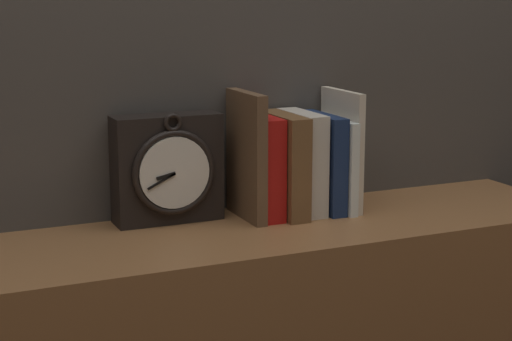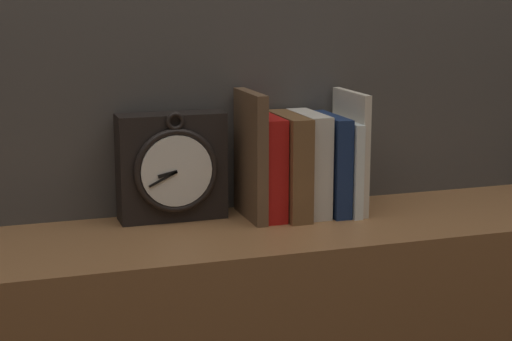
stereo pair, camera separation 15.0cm
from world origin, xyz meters
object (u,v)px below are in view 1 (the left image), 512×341
object	(u,v)px
book_slot0_brown	(246,156)
book_slot5_white	(335,164)
book_slot4_navy	(322,162)
clock	(168,169)
book_slot6_cream	(342,149)
book_slot3_cream	(302,162)
book_slot2_brown	(283,165)
book_slot1_red	(261,166)

from	to	relation	value
book_slot0_brown	book_slot5_white	bearing A→B (deg)	-1.60
book_slot0_brown	book_slot4_navy	distance (m)	0.16
clock	book_slot6_cream	distance (m)	0.34
book_slot3_cream	book_slot4_navy	bearing A→B (deg)	-5.15
book_slot0_brown	book_slot4_navy	bearing A→B (deg)	-0.68
book_slot4_navy	book_slot2_brown	bearing A→B (deg)	-178.09
clock	book_slot5_white	size ratio (longest dim) A/B	1.16
book_slot3_cream	book_slot4_navy	size ratio (longest dim) A/B	1.03
book_slot4_navy	book_slot6_cream	size ratio (longest dim) A/B	0.81
clock	book_slot0_brown	xyz separation A→B (m)	(0.14, -0.03, 0.02)
clock	book_slot3_cream	bearing A→B (deg)	-7.19
clock	book_slot4_navy	world-z (taller)	clock
book_slot0_brown	book_slot3_cream	xyz separation A→B (m)	(0.12, 0.00, -0.02)
book_slot5_white	book_slot6_cream	size ratio (longest dim) A/B	0.77
book_slot2_brown	book_slot6_cream	xyz separation A→B (m)	(0.13, 0.00, 0.02)
clock	book_slot2_brown	size ratio (longest dim) A/B	1.07
book_slot3_cream	book_slot1_red	bearing A→B (deg)	179.43
book_slot1_red	book_slot3_cream	distance (m)	0.09
book_slot1_red	book_slot2_brown	distance (m)	0.04
book_slot1_red	book_slot6_cream	distance (m)	0.17
book_slot3_cream	book_slot6_cream	xyz separation A→B (m)	(0.08, -0.00, 0.02)
book_slot5_white	book_slot0_brown	bearing A→B (deg)	178.40
book_slot1_red	book_slot0_brown	bearing A→B (deg)	-174.89
clock	book_slot4_navy	xyz separation A→B (m)	(0.30, -0.04, -0.01)
book_slot6_cream	book_slot1_red	bearing A→B (deg)	178.55
book_slot2_brown	book_slot5_white	size ratio (longest dim) A/B	1.08
book_slot3_cream	book_slot6_cream	bearing A→B (deg)	-2.34
book_slot2_brown	book_slot5_white	xyz separation A→B (m)	(0.11, -0.00, -0.01)
clock	book_slot1_red	xyz separation A→B (m)	(0.17, -0.03, -0.00)
book_slot0_brown	book_slot1_red	world-z (taller)	book_slot0_brown
book_slot2_brown	book_slot6_cream	size ratio (longest dim) A/B	0.83
book_slot6_cream	book_slot3_cream	bearing A→B (deg)	177.66
clock	book_slot2_brown	world-z (taller)	clock
book_slot0_brown	book_slot1_red	bearing A→B (deg)	5.11
clock	book_slot3_cream	distance (m)	0.26
book_slot6_cream	book_slot2_brown	bearing A→B (deg)	-178.58
book_slot1_red	book_slot4_navy	world-z (taller)	book_slot1_red
book_slot0_brown	book_slot4_navy	size ratio (longest dim) A/B	1.27
clock	book_slot6_cream	bearing A→B (deg)	-6.00
book_slot2_brown	book_slot0_brown	bearing A→B (deg)	176.37
clock	book_slot6_cream	world-z (taller)	book_slot6_cream
clock	book_slot0_brown	bearing A→B (deg)	-13.72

